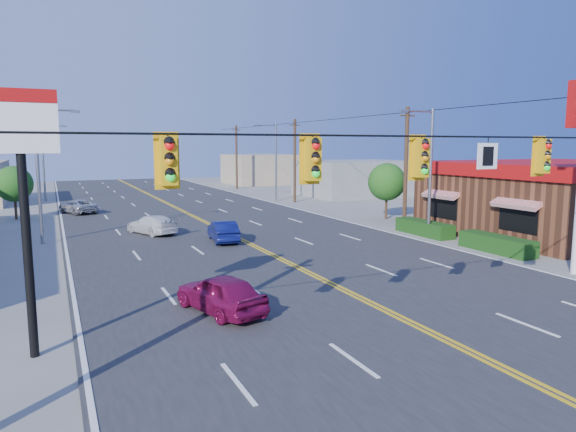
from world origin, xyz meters
name	(u,v)px	position (x,y,z in m)	size (l,w,h in m)	color
ground	(447,343)	(0.00, 0.00, 0.00)	(160.00, 160.00, 0.00)	gray
road	(231,235)	(0.00, 20.00, 0.03)	(20.00, 120.00, 0.06)	#2D2D30
signal_span	(451,177)	(-0.12, 0.00, 4.89)	(24.32, 0.34, 9.00)	#47301E
kfc	(557,197)	(19.90, 12.00, 2.38)	(16.30, 12.40, 4.70)	brown
pizza_hut_sign	(22,168)	(-11.00, 4.00, 5.18)	(1.90, 0.30, 6.85)	black
streetlight_se	(428,166)	(10.79, 14.00, 4.51)	(2.55, 0.25, 8.00)	gray
streetlight_ne	(274,158)	(10.79, 38.00, 4.51)	(2.55, 0.25, 8.00)	gray
streetlight_sw	(42,167)	(-10.79, 22.00, 4.51)	(2.55, 0.25, 8.00)	gray
streetlight_nw	(45,158)	(-10.79, 48.00, 4.51)	(2.55, 0.25, 8.00)	gray
utility_pole_near	(406,168)	(12.20, 18.00, 4.20)	(0.28, 0.28, 8.40)	#47301E
utility_pole_mid	(295,161)	(12.20, 36.00, 4.20)	(0.28, 0.28, 8.40)	#47301E
utility_pole_far	(237,157)	(12.20, 54.00, 4.20)	(0.28, 0.28, 8.40)	#47301E
tree_kfc_rear	(387,182)	(13.50, 22.00, 2.93)	(2.94, 2.94, 4.41)	#47301E
tree_west	(14,184)	(-13.00, 34.00, 2.79)	(2.80, 2.80, 4.20)	#47301E
bld_east_mid	(356,178)	(22.00, 40.00, 2.00)	(12.00, 10.00, 4.00)	gray
bld_east_far	(262,169)	(19.00, 62.00, 2.20)	(10.00, 10.00, 4.40)	tan
car_magenta	(221,295)	(-5.26, 5.33, 0.67)	(1.58, 3.93, 1.34)	maroon
car_blue	(223,232)	(-1.17, 17.94, 0.63)	(1.33, 3.82, 1.26)	#0E1456
car_white	(152,225)	(-4.54, 22.48, 0.61)	(1.70, 4.19, 1.22)	silver
car_silver	(78,207)	(-8.43, 35.55, 0.59)	(1.94, 4.21, 1.17)	#BCBDC2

